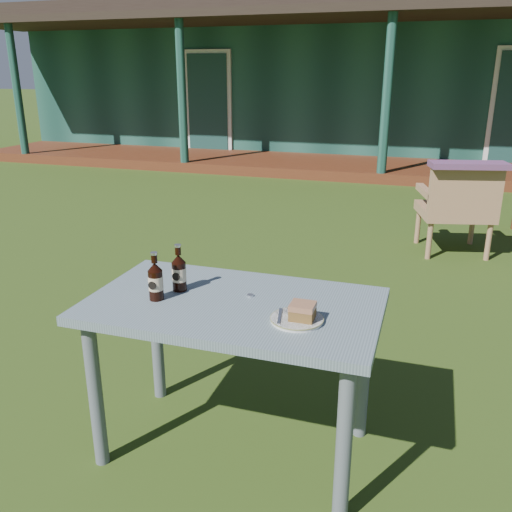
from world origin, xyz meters
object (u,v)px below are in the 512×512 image
(cafe_table, at_px, (234,324))
(armchair_left, at_px, (458,205))
(cola_bottle_far, at_px, (156,281))
(cake_slice, at_px, (303,311))
(cola_bottle_near, at_px, (179,272))
(plate, at_px, (297,319))

(cafe_table, bearing_deg, armchair_left, 73.02)
(cola_bottle_far, bearing_deg, armchair_left, 68.55)
(cake_slice, bearing_deg, cola_bottle_near, 166.16)
(plate, relative_size, cola_bottle_far, 0.99)
(plate, height_order, cake_slice, cake_slice)
(cola_bottle_near, bearing_deg, cafe_table, -9.09)
(cake_slice, distance_m, armchair_left, 3.39)
(cake_slice, height_order, cola_bottle_near, cola_bottle_near)
(cake_slice, distance_m, cola_bottle_near, 0.60)
(cafe_table, relative_size, cola_bottle_near, 5.80)
(plate, bearing_deg, cola_bottle_near, 165.76)
(plate, relative_size, cola_bottle_near, 0.99)
(cola_bottle_near, height_order, cola_bottle_far, cola_bottle_near)
(plate, distance_m, armchair_left, 3.39)
(plate, bearing_deg, cafe_table, 161.33)
(armchair_left, bearing_deg, cola_bottle_near, -111.42)
(cafe_table, relative_size, armchair_left, 1.44)
(plate, relative_size, cake_slice, 2.22)
(plate, bearing_deg, cake_slice, -2.80)
(cafe_table, xyz_separation_m, cake_slice, (0.31, -0.10, 0.15))
(cake_slice, relative_size, armchair_left, 0.11)
(cola_bottle_near, distance_m, cola_bottle_far, 0.13)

